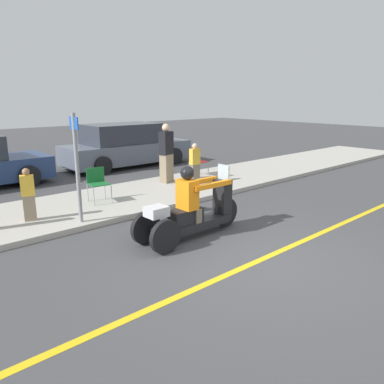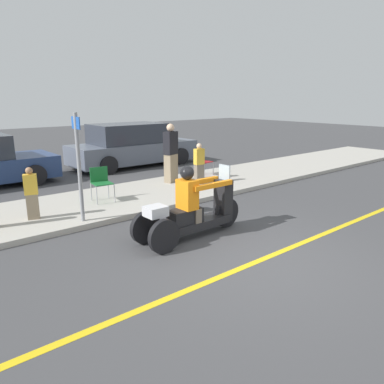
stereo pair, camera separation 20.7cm
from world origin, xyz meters
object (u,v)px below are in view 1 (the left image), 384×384
Objects in this scene: spectator_end_of_line at (28,196)px; folding_chair_curbside at (196,160)px; spectator_mid_group at (195,164)px; street_sign at (77,164)px; motorcycle_trike at (192,212)px; folding_chair_set_back at (97,181)px; spectator_with_child at (166,154)px; parked_car_lot_center at (126,146)px.

spectator_end_of_line reaches higher than folding_chair_curbside.
spectator_mid_group is (4.80, 0.25, 0.04)m from spectator_end_of_line.
street_sign is at bearing -165.73° from spectator_mid_group.
motorcycle_trike is at bearing -132.73° from spectator_mid_group.
folding_chair_set_back is 1.71m from street_sign.
spectator_end_of_line is (-2.08, 2.69, 0.15)m from motorcycle_trike.
spectator_with_child reaches higher than motorcycle_trike.
street_sign is at bearing -130.60° from folding_chair_set_back.
folding_chair_curbside is 0.17× the size of parked_car_lot_center.
spectator_with_child is 3.81m from parked_car_lot_center.
street_sign is (-3.56, -1.74, 0.36)m from spectator_with_child.
spectator_mid_group is 3.04m from folding_chair_set_back.
motorcycle_trike is at bearing -121.34° from spectator_with_child.
motorcycle_trike is 2.16× the size of spectator_end_of_line.
motorcycle_trike is 1.08× the size of street_sign.
spectator_end_of_line is 4.42m from spectator_with_child.
spectator_with_child is 0.36× the size of parked_car_lot_center.
parked_car_lot_center is at bearing 98.12° from folding_chair_curbside.
street_sign is (-1.34, 1.91, 0.82)m from motorcycle_trike.
parked_car_lot_center reaches higher than spectator_mid_group.
spectator_mid_group is at bearing -54.87° from spectator_with_child.
folding_chair_set_back is (-0.32, 3.10, 0.12)m from motorcycle_trike.
spectator_mid_group reaches higher than spectator_end_of_line.
spectator_with_child is at bearing -103.33° from parked_car_lot_center.
spectator_with_child is (4.30, 0.96, 0.30)m from spectator_end_of_line.
street_sign is (-4.06, -1.03, 0.62)m from spectator_mid_group.
spectator_end_of_line is 1.27m from street_sign.
spectator_mid_group reaches higher than folding_chair_curbside.
parked_car_lot_center is (0.38, 4.41, 0.07)m from spectator_mid_group.
folding_chair_set_back is at bearing 49.40° from street_sign.
spectator_end_of_line is at bearing -177.01° from spectator_mid_group.
motorcycle_trike is at bearing -84.10° from folding_chair_set_back.
street_sign reaches higher than spectator_with_child.
motorcycle_trike is 4.01m from spectator_mid_group.
motorcycle_trike is 2.47m from street_sign.
spectator_end_of_line is 5.80m from folding_chair_curbside.
spectator_end_of_line is at bearing -167.47° from spectator_with_child.
spectator_mid_group is 0.54× the size of street_sign.
spectator_end_of_line is at bearing 133.47° from street_sign.
spectator_end_of_line is 0.50× the size of street_sign.
spectator_with_child is 3.98m from street_sign.
spectator_mid_group is at bearing -2.97° from folding_chair_set_back.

